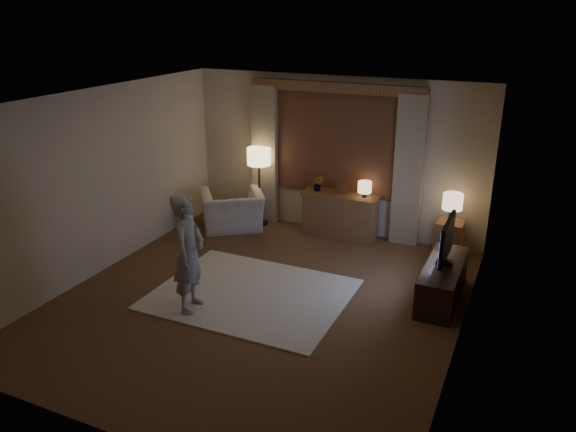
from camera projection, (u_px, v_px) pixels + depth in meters
The scene contains 13 objects.
room at pixel (276, 192), 7.32m from camera, with size 5.04×5.54×2.64m.
rug at pixel (251, 294), 7.49m from camera, with size 2.50×2.00×0.02m, color #F2E3CB.
sideboard at pixel (340, 216), 9.29m from camera, with size 1.20×0.40×0.70m, color brown.
picture_frame at pixel (341, 190), 9.13m from camera, with size 0.16×0.02×0.20m, color brown.
plant at pixel (318, 184), 9.27m from camera, with size 0.17×0.13×0.30m, color #999999.
table_lamp_sideboard at pixel (365, 188), 8.94m from camera, with size 0.22×0.22×0.30m.
floor_lamp at pixel (259, 161), 9.55m from camera, with size 0.40×0.40×1.37m.
armchair at pixel (232, 210), 9.61m from camera, with size 1.02×0.89×0.67m, color beige.
side_table at pixel (449, 238), 8.58m from camera, with size 0.40×0.40×0.56m, color brown.
table_lamp_side at pixel (453, 202), 8.38m from camera, with size 0.30×0.30×0.44m.
tv_stand at pixel (443, 282), 7.30m from camera, with size 0.45×1.40×0.50m, color black.
tv at pixel (447, 240), 7.10m from camera, with size 0.21×0.84×0.61m.
person at pixel (189, 253), 6.86m from camera, with size 0.56×0.37×1.53m, color gray.
Camera 1 is at (3.02, -5.78, 3.61)m, focal length 35.00 mm.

